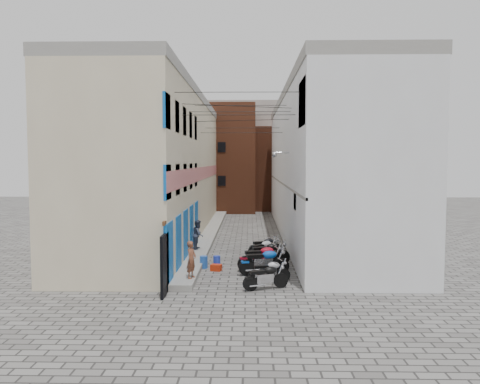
# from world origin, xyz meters

# --- Properties ---
(ground) EXTENTS (90.00, 90.00, 0.00)m
(ground) POSITION_xyz_m (0.00, 0.00, 0.00)
(ground) COLOR #54514F
(ground) RESTS_ON ground
(plinth) EXTENTS (0.90, 26.00, 0.25)m
(plinth) POSITION_xyz_m (-2.05, 13.00, 0.12)
(plinth) COLOR gray
(plinth) RESTS_ON ground
(building_left) EXTENTS (5.10, 27.00, 9.00)m
(building_left) POSITION_xyz_m (-4.98, 12.95, 4.50)
(building_left) COLOR #C1B292
(building_left) RESTS_ON ground
(building_right) EXTENTS (5.94, 26.00, 9.00)m
(building_right) POSITION_xyz_m (5.00, 13.00, 4.51)
(building_right) COLOR white
(building_right) RESTS_ON ground
(building_far_brick_left) EXTENTS (6.00, 6.00, 10.00)m
(building_far_brick_left) POSITION_xyz_m (-2.00, 28.00, 5.00)
(building_far_brick_left) COLOR brown
(building_far_brick_left) RESTS_ON ground
(building_far_brick_right) EXTENTS (5.00, 6.00, 8.00)m
(building_far_brick_right) POSITION_xyz_m (3.00, 30.00, 4.00)
(building_far_brick_right) COLOR brown
(building_far_brick_right) RESTS_ON ground
(building_far_concrete) EXTENTS (8.00, 5.00, 11.00)m
(building_far_concrete) POSITION_xyz_m (0.00, 34.00, 5.50)
(building_far_concrete) COLOR gray
(building_far_concrete) RESTS_ON ground
(far_shopfront) EXTENTS (2.00, 0.30, 2.40)m
(far_shopfront) POSITION_xyz_m (0.00, 25.20, 1.20)
(far_shopfront) COLOR black
(far_shopfront) RESTS_ON ground
(overhead_wires) EXTENTS (5.80, 13.02, 1.32)m
(overhead_wires) POSITION_xyz_m (0.00, 7.64, 7.12)
(overhead_wires) COLOR black
(overhead_wires) RESTS_ON ground
(motorcycle_a) EXTENTS (1.88, 1.18, 1.04)m
(motorcycle_a) POSITION_xyz_m (1.10, 0.43, 0.52)
(motorcycle_a) COLOR black
(motorcycle_a) RESTS_ON ground
(motorcycle_b) EXTENTS (1.82, 0.98, 1.00)m
(motorcycle_b) POSITION_xyz_m (1.26, 1.39, 0.50)
(motorcycle_b) COLOR #BCBCC1
(motorcycle_b) RESTS_ON ground
(motorcycle_c) EXTENTS (2.26, 1.12, 1.25)m
(motorcycle_c) POSITION_xyz_m (1.11, 2.65, 0.63)
(motorcycle_c) COLOR #0B46AD
(motorcycle_c) RESTS_ON ground
(motorcycle_d) EXTENTS (2.27, 1.21, 1.26)m
(motorcycle_d) POSITION_xyz_m (1.03, 3.40, 0.63)
(motorcycle_d) COLOR maroon
(motorcycle_d) RESTS_ON ground
(motorcycle_e) EXTENTS (2.25, 1.36, 1.24)m
(motorcycle_e) POSITION_xyz_m (1.34, 4.40, 0.62)
(motorcycle_e) COLOR black
(motorcycle_e) RESTS_ON ground
(motorcycle_f) EXTENTS (1.93, 1.81, 1.17)m
(motorcycle_f) POSITION_xyz_m (1.14, 5.36, 0.58)
(motorcycle_f) COLOR #ADACB1
(motorcycle_f) RESTS_ON ground
(motorcycle_g) EXTENTS (1.92, 1.27, 1.07)m
(motorcycle_g) POSITION_xyz_m (1.28, 6.57, 0.53)
(motorcycle_g) COLOR black
(motorcycle_g) RESTS_ON ground
(person_a) EXTENTS (0.50, 0.61, 1.44)m
(person_a) POSITION_xyz_m (-1.76, 1.09, 0.97)
(person_a) COLOR brown
(person_a) RESTS_ON plinth
(person_b) EXTENTS (0.66, 0.80, 1.50)m
(person_b) POSITION_xyz_m (-2.15, 7.09, 1.00)
(person_b) COLOR #353C4F
(person_b) RESTS_ON plinth
(water_jug_near) EXTENTS (0.36, 0.36, 0.55)m
(water_jug_near) POSITION_xyz_m (-1.55, 3.84, 0.27)
(water_jug_near) COLOR #2353AF
(water_jug_near) RESTS_ON ground
(water_jug_far) EXTENTS (0.35, 0.35, 0.50)m
(water_jug_far) POSITION_xyz_m (-0.99, 4.10, 0.25)
(water_jug_far) COLOR #263DC1
(water_jug_far) RESTS_ON ground
(red_crate) EXTENTS (0.52, 0.45, 0.28)m
(red_crate) POSITION_xyz_m (-0.96, 3.36, 0.14)
(red_crate) COLOR #B2270C
(red_crate) RESTS_ON ground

